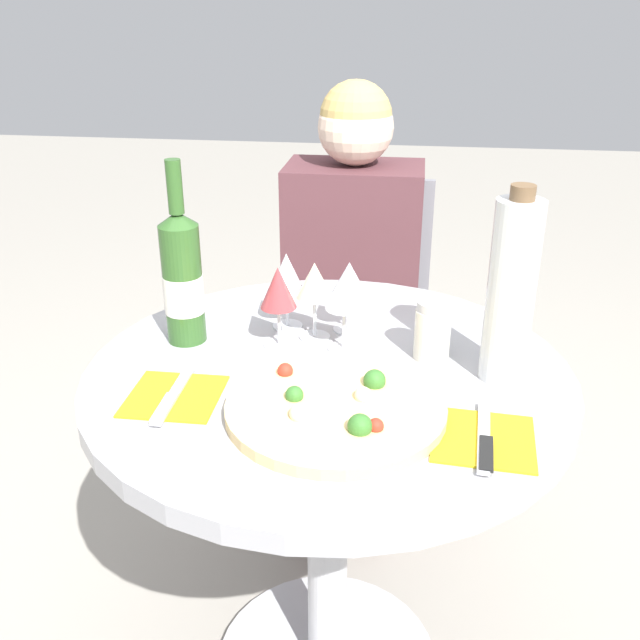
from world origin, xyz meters
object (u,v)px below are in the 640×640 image
(chair_behind_diner, at_px, (353,338))
(pizza_large, at_px, (336,408))
(wine_bottle, at_px, (182,278))
(dining_table, at_px, (328,447))
(seated_diner, at_px, (349,326))
(tall_carafe, at_px, (511,291))

(chair_behind_diner, xyz_separation_m, pizza_large, (0.06, -0.94, 0.34))
(pizza_large, height_order, wine_bottle, wine_bottle)
(dining_table, relative_size, seated_diner, 0.74)
(wine_bottle, height_order, tall_carafe, wine_bottle)
(seated_diner, distance_m, tall_carafe, 0.81)
(seated_diner, bearing_deg, tall_carafe, 117.05)
(wine_bottle, bearing_deg, seated_diner, 65.46)
(dining_table, xyz_separation_m, chair_behind_diner, (-0.02, 0.80, -0.16))
(tall_carafe, bearing_deg, seated_diner, 117.05)
(wine_bottle, xyz_separation_m, tall_carafe, (0.59, -0.07, 0.03))
(wine_bottle, bearing_deg, pizza_large, -35.81)
(wine_bottle, bearing_deg, tall_carafe, -6.65)
(dining_table, xyz_separation_m, tall_carafe, (0.30, 0.01, 0.33))
(seated_diner, height_order, wine_bottle, seated_diner)
(seated_diner, distance_m, pizza_large, 0.83)
(chair_behind_diner, xyz_separation_m, seated_diner, (-0.00, -0.15, 0.11))
(chair_behind_diner, bearing_deg, wine_bottle, 70.06)
(wine_bottle, distance_m, tall_carafe, 0.59)
(dining_table, xyz_separation_m, pizza_large, (0.03, -0.15, 0.18))
(chair_behind_diner, distance_m, seated_diner, 0.18)
(chair_behind_diner, height_order, seated_diner, seated_diner)
(seated_diner, distance_m, wine_bottle, 0.72)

